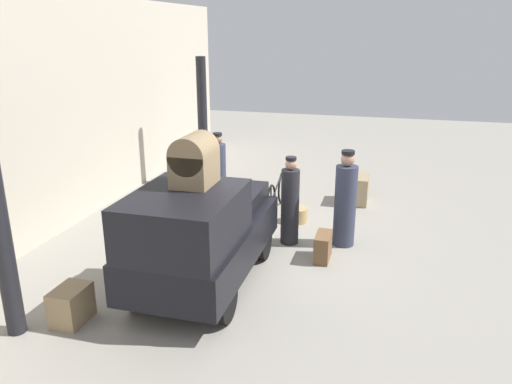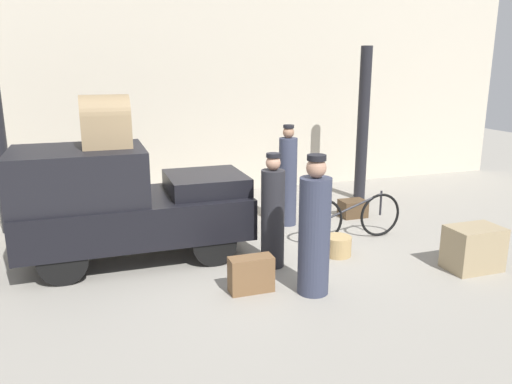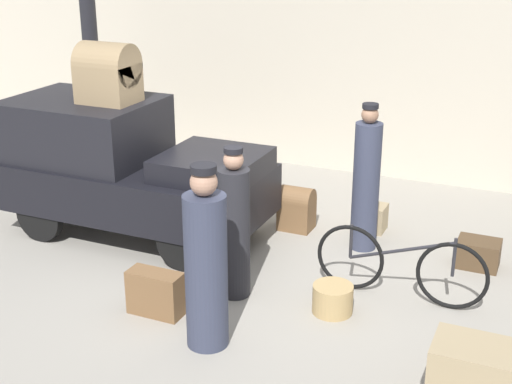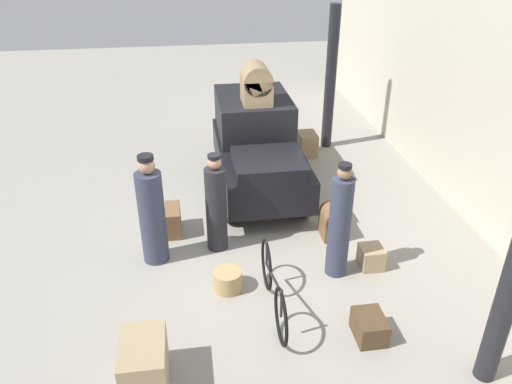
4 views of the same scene
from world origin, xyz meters
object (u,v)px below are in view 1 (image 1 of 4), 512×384
object	(u,v)px
porter_with_bicycle	(345,203)
trunk_umber_medium	(357,189)
bicycle	(277,194)
porter_carrying_trunk	(290,204)
truck	(201,233)
suitcase_small_leather	(193,207)
trunk_on_truck_roof	(194,160)
trunk_large_brown	(323,247)
trunk_barrel_dark	(193,218)
suitcase_tan_flat	(71,305)
porter_standing_middle	(218,179)
suitcase_black_upright	(237,190)
wicker_basket	(297,215)

from	to	relation	value
porter_with_bicycle	trunk_umber_medium	xyz separation A→B (m)	(2.46, -0.05, -0.50)
bicycle	porter_carrying_trunk	world-z (taller)	porter_carrying_trunk
bicycle	trunk_umber_medium	xyz separation A→B (m)	(1.02, -1.65, -0.07)
truck	suitcase_small_leather	bearing A→B (deg)	24.73
trunk_on_truck_roof	porter_with_bicycle	bearing A→B (deg)	-39.82
trunk_large_brown	trunk_barrel_dark	world-z (taller)	trunk_barrel_dark
bicycle	suitcase_tan_flat	size ratio (longest dim) A/B	3.30
porter_standing_middle	porter_carrying_trunk	size ratio (longest dim) A/B	1.10
truck	suitcase_black_upright	bearing A→B (deg)	10.42
porter_standing_middle	trunk_barrel_dark	bearing A→B (deg)	167.69
wicker_basket	suitcase_tan_flat	size ratio (longest dim) A/B	0.75
truck	wicker_basket	distance (m)	3.30
suitcase_black_upright	bicycle	bearing A→B (deg)	-120.68
porter_with_bicycle	porter_standing_middle	world-z (taller)	porter_standing_middle
trunk_barrel_dark	suitcase_small_leather	distance (m)	0.98
bicycle	suitcase_tan_flat	bearing A→B (deg)	161.43
bicycle	porter_standing_middle	xyz separation A→B (m)	(-0.70, 1.09, 0.46)
truck	trunk_large_brown	size ratio (longest dim) A/B	5.83
porter_with_bicycle	trunk_on_truck_roof	size ratio (longest dim) A/B	2.44
trunk_large_brown	suitcase_small_leather	world-z (taller)	trunk_large_brown
bicycle	trunk_large_brown	world-z (taller)	bicycle
wicker_basket	suitcase_black_upright	bearing A→B (deg)	54.37
porter_standing_middle	wicker_basket	bearing A→B (deg)	-84.71
truck	trunk_on_truck_roof	distance (m)	1.17
trunk_large_brown	porter_standing_middle	bearing A→B (deg)	58.48
wicker_basket	suitcase_small_leather	size ratio (longest dim) A/B	1.13
trunk_large_brown	suitcase_black_upright	distance (m)	3.76
trunk_umber_medium	suitcase_small_leather	distance (m)	3.76
bicycle	porter_carrying_trunk	size ratio (longest dim) A/B	1.11
trunk_umber_medium	trunk_barrel_dark	xyz separation A→B (m)	(-2.68, 2.96, -0.02)
trunk_barrel_dark	trunk_on_truck_roof	size ratio (longest dim) A/B	0.79
trunk_large_brown	trunk_umber_medium	size ratio (longest dim) A/B	0.76
trunk_barrel_dark	suitcase_black_upright	world-z (taller)	trunk_barrel_dark
suitcase_black_upright	trunk_on_truck_roof	bearing A→B (deg)	-169.91
bicycle	trunk_barrel_dark	world-z (taller)	bicycle
bicycle	trunk_on_truck_roof	distance (m)	4.14
porter_standing_middle	suitcase_black_upright	size ratio (longest dim) A/B	3.75
suitcase_black_upright	suitcase_small_leather	world-z (taller)	suitcase_small_leather
trunk_umber_medium	suitcase_black_upright	distance (m)	2.81
wicker_basket	suitcase_black_upright	size ratio (longest dim) A/B	0.86
porter_carrying_trunk	suitcase_tan_flat	size ratio (longest dim) A/B	2.98
porter_carrying_trunk	trunk_umber_medium	distance (m)	2.88
suitcase_tan_flat	trunk_on_truck_roof	distance (m)	2.58
truck	bicycle	xyz separation A→B (m)	(3.63, -0.34, -0.52)
bicycle	trunk_umber_medium	distance (m)	1.94
porter_standing_middle	trunk_large_brown	world-z (taller)	porter_standing_middle
bicycle	suitcase_small_leather	size ratio (longest dim) A/B	4.96
porter_carrying_trunk	suitcase_black_upright	distance (m)	2.95
suitcase_tan_flat	trunk_on_truck_roof	xyz separation A→B (m)	(1.26, -1.35, 1.81)
wicker_basket	porter_with_bicycle	size ratio (longest dim) A/B	0.23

